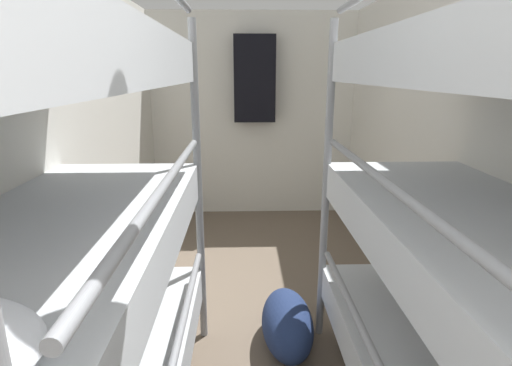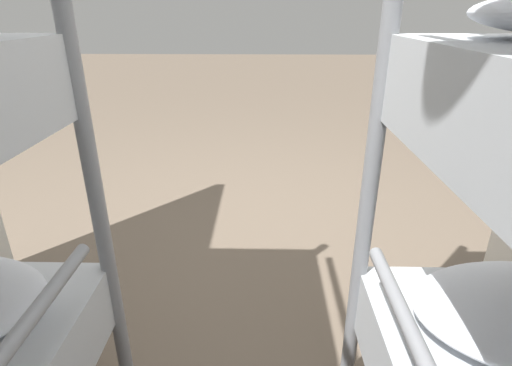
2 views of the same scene
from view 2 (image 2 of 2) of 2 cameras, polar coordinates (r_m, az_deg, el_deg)
ground_plane at (r=1.92m, az=-1.64°, el=-13.33°), size 20.00×20.00×0.00m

